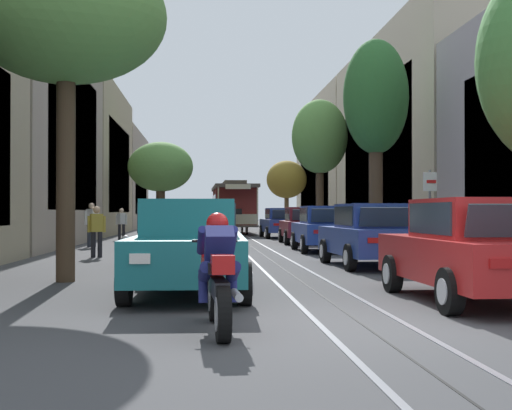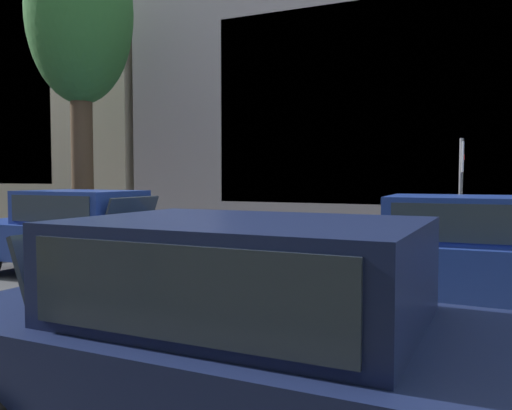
{
  "view_description": "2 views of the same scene",
  "coord_description": "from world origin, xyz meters",
  "px_view_note": "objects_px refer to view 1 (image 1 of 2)",
  "views": [
    {
      "loc": [
        -1.94,
        -8.28,
        1.38
      ],
      "look_at": [
        0.75,
        26.71,
        1.73
      ],
      "focal_mm": 48.67,
      "sensor_mm": 36.0,
      "label": 1
    },
    {
      "loc": [
        -5.18,
        8.39,
        1.84
      ],
      "look_at": [
        2.16,
        11.81,
        1.4
      ],
      "focal_mm": 37.04,
      "sensor_mm": 36.0,
      "label": 2
    }
  ],
  "objects_px": {
    "street_tree_kerb_left_second": "(161,168)",
    "street_tree_kerb_right_mid": "(320,138)",
    "cable_car_trolley": "(233,207)",
    "street_tree_kerb_right_second": "(376,100)",
    "parked_car_navy_second_left": "(188,234)",
    "parked_car_maroon_fourth_right": "(304,225)",
    "parked_car_silver_mid_left": "(189,229)",
    "street_tree_kerb_left_near": "(66,18)",
    "parked_car_blue_second_right": "(371,235)",
    "parked_car_teal_near_left": "(189,247)",
    "fire_hydrant": "(125,254)",
    "pedestrian_crossing_far": "(122,222)",
    "street_sign_post": "(430,206)",
    "parked_car_red_near_right": "(474,250)",
    "parked_car_blue_mid_right": "(324,229)",
    "motorcycle_with_rider": "(218,275)",
    "street_tree_kerb_right_fourth": "(287,180)",
    "pedestrian_on_right_pavement": "(97,229)",
    "parked_car_blue_fifth_right": "(281,223)",
    "pedestrian_on_left_pavement": "(92,222)"
  },
  "relations": [
    {
      "from": "parked_car_blue_fifth_right",
      "to": "pedestrian_on_right_pavement",
      "type": "height_order",
      "value": "parked_car_blue_fifth_right"
    },
    {
      "from": "parked_car_teal_near_left",
      "to": "parked_car_blue_second_right",
      "type": "height_order",
      "value": "same"
    },
    {
      "from": "street_tree_kerb_left_second",
      "to": "pedestrian_crossing_far",
      "type": "relative_size",
      "value": 3.41
    },
    {
      "from": "pedestrian_crossing_far",
      "to": "street_sign_post",
      "type": "distance_m",
      "value": 19.52
    },
    {
      "from": "parked_car_blue_mid_right",
      "to": "parked_car_maroon_fourth_right",
      "type": "xyz_separation_m",
      "value": [
        0.18,
        6.03,
        0.0
      ]
    },
    {
      "from": "street_tree_kerb_right_mid",
      "to": "street_tree_kerb_right_fourth",
      "type": "bearing_deg",
      "value": 91.6
    },
    {
      "from": "parked_car_blue_second_right",
      "to": "motorcycle_with_rider",
      "type": "relative_size",
      "value": 2.22
    },
    {
      "from": "parked_car_blue_second_right",
      "to": "parked_car_blue_mid_right",
      "type": "xyz_separation_m",
      "value": [
        -0.01,
        6.66,
        0.0
      ]
    },
    {
      "from": "street_tree_kerb_right_fourth",
      "to": "pedestrian_on_right_pavement",
      "type": "relative_size",
      "value": 3.37
    },
    {
      "from": "parked_car_blue_mid_right",
      "to": "parked_car_navy_second_left",
      "type": "bearing_deg",
      "value": -128.19
    },
    {
      "from": "parked_car_red_near_right",
      "to": "fire_hydrant",
      "type": "relative_size",
      "value": 5.21
    },
    {
      "from": "cable_car_trolley",
      "to": "street_tree_kerb_right_second",
      "type": "bearing_deg",
      "value": -75.89
    },
    {
      "from": "cable_car_trolley",
      "to": "street_sign_post",
      "type": "height_order",
      "value": "cable_car_trolley"
    },
    {
      "from": "street_tree_kerb_left_near",
      "to": "motorcycle_with_rider",
      "type": "relative_size",
      "value": 3.31
    },
    {
      "from": "street_tree_kerb_left_near",
      "to": "cable_car_trolley",
      "type": "relative_size",
      "value": 0.72
    },
    {
      "from": "street_tree_kerb_right_fourth",
      "to": "parked_car_blue_fifth_right",
      "type": "bearing_deg",
      "value": -98.01
    },
    {
      "from": "parked_car_navy_second_left",
      "to": "parked_car_blue_mid_right",
      "type": "height_order",
      "value": "same"
    },
    {
      "from": "street_tree_kerb_left_near",
      "to": "cable_car_trolley",
      "type": "distance_m",
      "value": 30.78
    },
    {
      "from": "parked_car_silver_mid_left",
      "to": "parked_car_blue_second_right",
      "type": "xyz_separation_m",
      "value": [
        4.71,
        -6.8,
        0.0
      ]
    },
    {
      "from": "street_tree_kerb_left_second",
      "to": "street_tree_kerb_right_mid",
      "type": "distance_m",
      "value": 9.17
    },
    {
      "from": "street_tree_kerb_right_fourth",
      "to": "street_tree_kerb_right_second",
      "type": "bearing_deg",
      "value": -89.43
    },
    {
      "from": "parked_car_maroon_fourth_right",
      "to": "pedestrian_crossing_far",
      "type": "xyz_separation_m",
      "value": [
        -8.34,
        4.32,
        0.07
      ]
    },
    {
      "from": "street_tree_kerb_right_fourth",
      "to": "fire_hydrant",
      "type": "relative_size",
      "value": 6.23
    },
    {
      "from": "parked_car_red_near_right",
      "to": "fire_hydrant",
      "type": "xyz_separation_m",
      "value": [
        -5.9,
        5.74,
        -0.38
      ]
    },
    {
      "from": "parked_car_teal_near_left",
      "to": "pedestrian_on_right_pavement",
      "type": "xyz_separation_m",
      "value": [
        -2.98,
        9.71,
        0.07
      ]
    },
    {
      "from": "parked_car_maroon_fourth_right",
      "to": "cable_car_trolley",
      "type": "height_order",
      "value": "cable_car_trolley"
    },
    {
      "from": "parked_car_blue_mid_right",
      "to": "pedestrian_crossing_far",
      "type": "distance_m",
      "value": 13.19
    },
    {
      "from": "parked_car_teal_near_left",
      "to": "parked_car_red_near_right",
      "type": "xyz_separation_m",
      "value": [
        4.36,
        -1.29,
        0.0
      ]
    },
    {
      "from": "parked_car_silver_mid_left",
      "to": "pedestrian_crossing_far",
      "type": "relative_size",
      "value": 2.83
    },
    {
      "from": "street_tree_kerb_right_fourth",
      "to": "pedestrian_on_right_pavement",
      "type": "bearing_deg",
      "value": -107.3
    },
    {
      "from": "parked_car_silver_mid_left",
      "to": "parked_car_blue_second_right",
      "type": "bearing_deg",
      "value": -55.29
    },
    {
      "from": "parked_car_teal_near_left",
      "to": "street_tree_kerb_left_near",
      "type": "height_order",
      "value": "street_tree_kerb_left_near"
    },
    {
      "from": "street_tree_kerb_right_mid",
      "to": "pedestrian_on_left_pavement",
      "type": "height_order",
      "value": "street_tree_kerb_right_mid"
    },
    {
      "from": "motorcycle_with_rider",
      "to": "pedestrian_on_right_pavement",
      "type": "relative_size",
      "value": 1.28
    },
    {
      "from": "parked_car_teal_near_left",
      "to": "fire_hydrant",
      "type": "bearing_deg",
      "value": 109.01
    },
    {
      "from": "parked_car_navy_second_left",
      "to": "motorcycle_with_rider",
      "type": "distance_m",
      "value": 9.98
    },
    {
      "from": "parked_car_silver_mid_left",
      "to": "parked_car_maroon_fourth_right",
      "type": "xyz_separation_m",
      "value": [
        4.87,
        5.89,
        0.0
      ]
    },
    {
      "from": "parked_car_blue_mid_right",
      "to": "street_tree_kerb_right_fourth",
      "type": "height_order",
      "value": "street_tree_kerb_right_fourth"
    },
    {
      "from": "motorcycle_with_rider",
      "to": "parked_car_blue_fifth_right",
      "type": "bearing_deg",
      "value": 82.09
    },
    {
      "from": "parked_car_navy_second_left",
      "to": "parked_car_maroon_fourth_right",
      "type": "distance_m",
      "value": 12.81
    },
    {
      "from": "parked_car_navy_second_left",
      "to": "fire_hydrant",
      "type": "height_order",
      "value": "parked_car_navy_second_left"
    },
    {
      "from": "street_sign_post",
      "to": "parked_car_silver_mid_left",
      "type": "bearing_deg",
      "value": 133.01
    },
    {
      "from": "parked_car_blue_second_right",
      "to": "motorcycle_with_rider",
      "type": "height_order",
      "value": "parked_car_blue_second_right"
    },
    {
      "from": "street_tree_kerb_right_second",
      "to": "street_sign_post",
      "type": "distance_m",
      "value": 9.54
    },
    {
      "from": "parked_car_blue_mid_right",
      "to": "pedestrian_crossing_far",
      "type": "relative_size",
      "value": 2.82
    },
    {
      "from": "parked_car_silver_mid_left",
      "to": "street_tree_kerb_left_near",
      "type": "xyz_separation_m",
      "value": [
        -2.22,
        -10.03,
        4.41
      ]
    },
    {
      "from": "parked_car_blue_second_right",
      "to": "street_sign_post",
      "type": "xyz_separation_m",
      "value": [
        1.54,
        0.1,
        0.73
      ]
    },
    {
      "from": "street_tree_kerb_right_second",
      "to": "fire_hydrant",
      "type": "relative_size",
      "value": 9.46
    },
    {
      "from": "street_tree_kerb_left_near",
      "to": "street_tree_kerb_right_fourth",
      "type": "distance_m",
      "value": 38.93
    },
    {
      "from": "parked_car_blue_second_right",
      "to": "cable_car_trolley",
      "type": "height_order",
      "value": "cable_car_trolley"
    }
  ]
}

